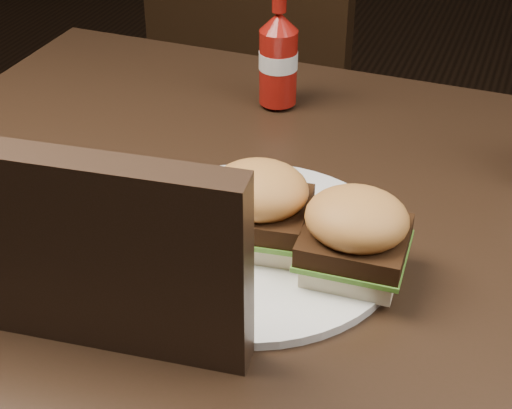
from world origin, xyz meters
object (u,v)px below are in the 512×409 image
(plate, at_px, (253,243))
(dining_table, at_px, (331,229))
(chair_far, at_px, (289,115))
(ketchup_bottle, at_px, (278,67))

(plate, bearing_deg, dining_table, 54.45)
(chair_far, xyz_separation_m, plate, (0.25, -0.89, 0.33))
(dining_table, bearing_deg, chair_far, 111.69)
(plate, bearing_deg, ketchup_bottle, 105.05)
(chair_far, bearing_deg, dining_table, 120.02)
(dining_table, distance_m, ketchup_bottle, 0.30)
(plate, distance_m, ketchup_bottle, 0.35)
(dining_table, relative_size, plate, 3.72)
(dining_table, bearing_deg, plate, -125.55)
(ketchup_bottle, bearing_deg, chair_far, 106.39)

